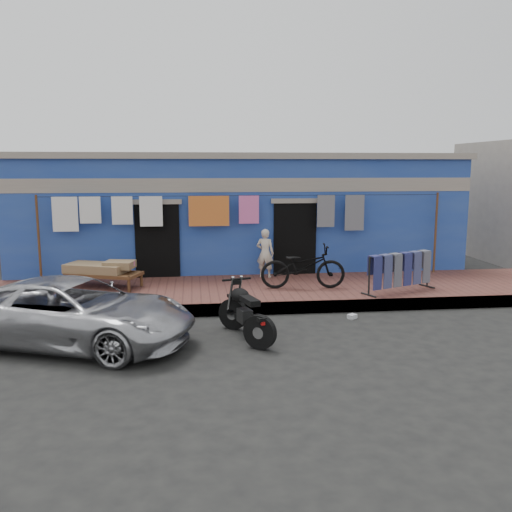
{
  "coord_description": "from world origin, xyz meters",
  "views": [
    {
      "loc": [
        -1.31,
        -9.17,
        3.01
      ],
      "look_at": [
        0.0,
        2.0,
        1.15
      ],
      "focal_mm": 38.0,
      "sensor_mm": 36.0,
      "label": 1
    }
  ],
  "objects_px": {
    "bicycle": "(303,262)",
    "charpoy": "(104,275)",
    "seated_person": "(265,253)",
    "motorcycle": "(246,311)",
    "car": "(74,311)",
    "jeans_rack": "(400,272)"
  },
  "relations": [
    {
      "from": "charpoy",
      "to": "seated_person",
      "type": "bearing_deg",
      "value": 10.2
    },
    {
      "from": "seated_person",
      "to": "motorcycle",
      "type": "distance_m",
      "value": 4.2
    },
    {
      "from": "seated_person",
      "to": "charpoy",
      "type": "bearing_deg",
      "value": 32.31
    },
    {
      "from": "car",
      "to": "motorcycle",
      "type": "bearing_deg",
      "value": -69.37
    },
    {
      "from": "bicycle",
      "to": "motorcycle",
      "type": "distance_m",
      "value": 3.2
    },
    {
      "from": "bicycle",
      "to": "charpoy",
      "type": "bearing_deg",
      "value": 86.67
    },
    {
      "from": "motorcycle",
      "to": "jeans_rack",
      "type": "relative_size",
      "value": 0.88
    },
    {
      "from": "bicycle",
      "to": "charpoy",
      "type": "relative_size",
      "value": 0.98
    },
    {
      "from": "car",
      "to": "motorcycle",
      "type": "height_order",
      "value": "car"
    },
    {
      "from": "charpoy",
      "to": "jeans_rack",
      "type": "bearing_deg",
      "value": -10.15
    },
    {
      "from": "car",
      "to": "jeans_rack",
      "type": "xyz_separation_m",
      "value": [
        6.59,
        2.22,
        0.11
      ]
    },
    {
      "from": "bicycle",
      "to": "jeans_rack",
      "type": "bearing_deg",
      "value": -100.12
    },
    {
      "from": "charpoy",
      "to": "jeans_rack",
      "type": "height_order",
      "value": "jeans_rack"
    },
    {
      "from": "motorcycle",
      "to": "charpoy",
      "type": "xyz_separation_m",
      "value": [
        -2.95,
        3.4,
        0.04
      ]
    },
    {
      "from": "seated_person",
      "to": "jeans_rack",
      "type": "relative_size",
      "value": 0.66
    },
    {
      "from": "bicycle",
      "to": "motorcycle",
      "type": "height_order",
      "value": "bicycle"
    },
    {
      "from": "seated_person",
      "to": "charpoy",
      "type": "distance_m",
      "value": 3.92
    },
    {
      "from": "car",
      "to": "charpoy",
      "type": "bearing_deg",
      "value": 20.98
    },
    {
      "from": "bicycle",
      "to": "jeans_rack",
      "type": "relative_size",
      "value": 1.02
    },
    {
      "from": "seated_person",
      "to": "jeans_rack",
      "type": "xyz_separation_m",
      "value": [
        2.78,
        -1.88,
        -0.17
      ]
    },
    {
      "from": "car",
      "to": "motorcycle",
      "type": "relative_size",
      "value": 2.54
    },
    {
      "from": "charpoy",
      "to": "car",
      "type": "bearing_deg",
      "value": -89.45
    }
  ]
}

